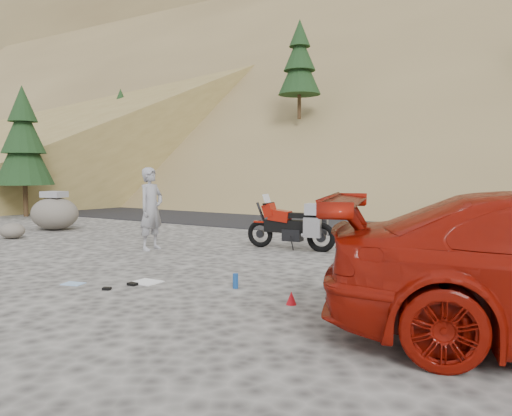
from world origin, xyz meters
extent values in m
plane|color=#403D3B|center=(0.00, 0.00, 0.00)|extent=(140.00, 140.00, 0.00)
cube|color=black|center=(0.00, 9.00, 0.00)|extent=(120.00, 7.00, 0.05)
cube|color=brown|center=(2.00, 30.00, 8.00)|extent=(110.00, 51.90, 46.72)
cube|color=brown|center=(2.00, 30.00, 8.30)|extent=(110.00, 43.28, 36.46)
cube|color=olive|center=(-30.00, 20.00, 2.00)|extent=(45.29, 46.00, 24.26)
cylinder|color=#332212|center=(-4.00, 14.00, 4.90)|extent=(0.17, 0.17, 1.40)
cone|color=black|center=(-4.00, 14.00, 6.44)|extent=(2.00, 2.00, 2.25)
cone|color=black|center=(-4.00, 14.00, 7.29)|extent=(1.50, 1.50, 1.76)
cone|color=black|center=(-4.00, 14.00, 8.15)|extent=(1.00, 1.00, 1.26)
cylinder|color=#332212|center=(-18.00, 16.00, 3.57)|extent=(0.15, 0.15, 1.26)
cone|color=black|center=(-18.00, 16.00, 4.96)|extent=(1.80, 1.80, 2.03)
cone|color=black|center=(-18.00, 16.00, 5.72)|extent=(1.35, 1.35, 1.58)
cone|color=black|center=(-18.00, 16.00, 6.49)|extent=(0.90, 0.90, 1.13)
cylinder|color=#332212|center=(-11.00, 4.50, 0.77)|extent=(0.18, 0.18, 1.54)
cone|color=black|center=(-11.00, 4.50, 2.47)|extent=(2.20, 2.20, 2.47)
cone|color=black|center=(-11.00, 4.50, 3.41)|extent=(1.65, 1.65, 1.93)
cone|color=black|center=(-11.00, 4.50, 4.35)|extent=(1.10, 1.10, 1.39)
torus|color=black|center=(0.76, 2.74, 0.32)|extent=(0.64, 0.19, 0.63)
cylinder|color=black|center=(0.76, 2.74, 0.32)|extent=(0.20, 0.08, 0.19)
torus|color=black|center=(2.24, 2.91, 0.32)|extent=(0.68, 0.21, 0.67)
cylinder|color=black|center=(2.24, 2.91, 0.32)|extent=(0.22, 0.10, 0.21)
cylinder|color=black|center=(0.84, 2.75, 0.67)|extent=(0.36, 0.10, 0.78)
cylinder|color=black|center=(0.97, 2.76, 1.03)|extent=(0.11, 0.60, 0.04)
cube|color=black|center=(1.48, 2.82, 0.53)|extent=(1.17, 0.36, 0.29)
cube|color=black|center=(1.57, 2.83, 0.34)|extent=(0.46, 0.34, 0.27)
cube|color=maroon|center=(1.26, 2.80, 0.77)|extent=(0.53, 0.34, 0.30)
cube|color=maroon|center=(1.00, 2.77, 0.88)|extent=(0.33, 0.36, 0.34)
cube|color=silver|center=(0.94, 2.76, 1.13)|extent=(0.14, 0.30, 0.24)
cube|color=black|center=(1.72, 2.85, 0.79)|extent=(0.55, 0.27, 0.11)
cube|color=black|center=(2.08, 2.89, 0.75)|extent=(0.35, 0.21, 0.10)
cube|color=#B6B5BA|center=(2.15, 2.65, 0.56)|extent=(0.39, 0.16, 0.43)
cube|color=#B6B5BA|center=(2.09, 3.14, 0.56)|extent=(0.39, 0.16, 0.43)
cube|color=#939298|center=(2.10, 2.90, 0.94)|extent=(0.44, 0.37, 0.25)
cube|color=maroon|center=(0.76, 2.74, 0.60)|extent=(0.30, 0.15, 0.04)
cylinder|color=black|center=(1.64, 2.67, 0.17)|extent=(0.05, 0.20, 0.35)
cylinder|color=#B6B5BA|center=(2.07, 2.76, 0.38)|extent=(0.44, 0.14, 0.12)
imported|color=#939298|center=(-1.13, 1.13, 0.00)|extent=(0.47, 0.69, 1.87)
ellipsoid|color=#625B54|center=(-6.29, 2.37, 0.49)|extent=(1.52, 1.29, 0.98)
cube|color=#939298|center=(-6.29, 2.37, 1.07)|extent=(0.74, 0.62, 0.18)
ellipsoid|color=#625B54|center=(-5.57, 0.55, 0.20)|extent=(0.73, 0.67, 0.41)
cube|color=white|center=(1.13, -1.35, 0.01)|extent=(0.44, 0.39, 0.01)
cylinder|color=navy|center=(2.57, -0.92, 0.11)|extent=(0.09, 0.09, 0.23)
cone|color=red|center=(3.72, -1.28, 0.09)|extent=(0.15, 0.15, 0.18)
cube|color=black|center=(1.08, -1.61, 0.02)|extent=(0.15, 0.11, 0.04)
cube|color=black|center=(0.97, -2.03, 0.02)|extent=(0.15, 0.13, 0.04)
cube|color=#90B4DE|center=(0.22, -2.05, 0.01)|extent=(0.37, 0.31, 0.01)
camera|label=1|loc=(6.81, -7.12, 1.81)|focal=35.00mm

